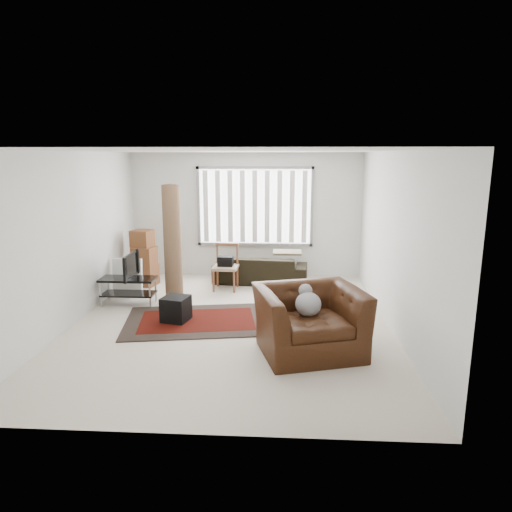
{
  "coord_description": "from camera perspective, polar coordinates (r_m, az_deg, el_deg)",
  "views": [
    {
      "loc": [
        0.81,
        -6.88,
        2.63
      ],
      "look_at": [
        0.38,
        0.27,
        1.05
      ],
      "focal_mm": 32.0,
      "sensor_mm": 36.0,
      "label": 1
    }
  ],
  "objects": [
    {
      "name": "tv",
      "position": [
        8.42,
        -15.81,
        -1.16
      ],
      "size": [
        0.1,
        0.79,
        0.46
      ],
      "primitive_type": "imported",
      "rotation": [
        0.0,
        0.0,
        1.57
      ],
      "color": "black",
      "rests_on": "tv_stand"
    },
    {
      "name": "rolled_rug",
      "position": [
        8.39,
        -10.4,
        1.51
      ],
      "size": [
        0.49,
        0.78,
        2.14
      ],
      "primitive_type": "cylinder",
      "rotation": [
        -0.2,
        0.0,
        0.25
      ],
      "color": "brown",
      "rests_on": "ground"
    },
    {
      "name": "sofa",
      "position": [
        9.61,
        0.56,
        -1.14
      ],
      "size": [
        2.01,
        1.01,
        0.75
      ],
      "primitive_type": "imported",
      "rotation": [
        0.0,
        0.0,
        3.05
      ],
      "color": "black",
      "rests_on": "ground"
    },
    {
      "name": "moving_boxes",
      "position": [
        9.65,
        -13.81,
        -0.47
      ],
      "size": [
        0.54,
        0.52,
        1.15
      ],
      "color": "brown",
      "rests_on": "ground"
    },
    {
      "name": "side_chair",
      "position": [
        9.1,
        -3.82,
        -1.12
      ],
      "size": [
        0.51,
        0.51,
        0.91
      ],
      "rotation": [
        0.0,
        0.0,
        -0.06
      ],
      "color": "#937760",
      "rests_on": "ground"
    },
    {
      "name": "white_flatpack",
      "position": [
        9.08,
        -15.76,
        -2.55
      ],
      "size": [
        0.56,
        0.18,
        0.71
      ],
      "primitive_type": "cube",
      "rotation": [
        -0.12,
        0.0,
        0.02
      ],
      "color": "silver",
      "rests_on": "ground"
    },
    {
      "name": "armchair",
      "position": [
        6.25,
        6.7,
        -7.46
      ],
      "size": [
        1.64,
        1.52,
        1.01
      ],
      "rotation": [
        0.0,
        0.0,
        0.28
      ],
      "color": "#35190B",
      "rests_on": "ground"
    },
    {
      "name": "tv_stand",
      "position": [
        8.51,
        -15.67,
        -3.54
      ],
      "size": [
        0.98,
        0.44,
        0.49
      ],
      "color": "black",
      "rests_on": "ground"
    },
    {
      "name": "room",
      "position": [
        7.48,
        -2.57,
        5.75
      ],
      "size": [
        6.0,
        6.02,
        2.71
      ],
      "color": "beige",
      "rests_on": "ground"
    },
    {
      "name": "subwoofer",
      "position": [
        7.51,
        -9.98,
        -6.49
      ],
      "size": [
        0.47,
        0.47,
        0.4
      ],
      "primitive_type": "cube",
      "rotation": [
        0.0,
        0.0,
        -0.22
      ],
      "color": "black",
      "rests_on": "persian_rug"
    },
    {
      "name": "persian_rug",
      "position": [
        7.53,
        -7.33,
        -8.02
      ],
      "size": [
        2.52,
        1.89,
        0.02
      ],
      "color": "black",
      "rests_on": "ground"
    }
  ]
}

